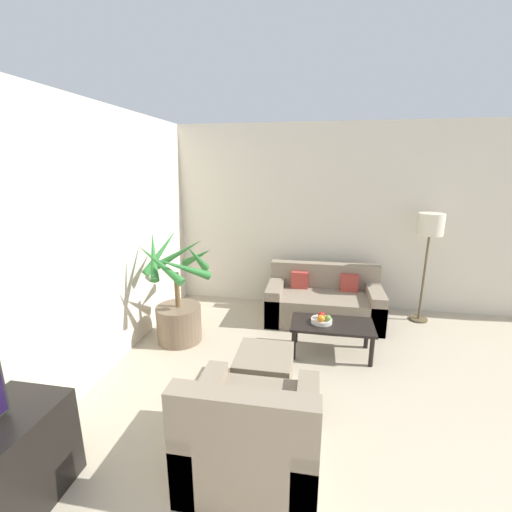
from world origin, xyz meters
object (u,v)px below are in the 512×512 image
fruit_bowl (321,321)px  apple_red (321,315)px  ottoman (264,371)px  apple_green (328,318)px  potted_palm (178,307)px  sofa_loveseat (323,302)px  orange_fruit (321,318)px  floor_lamp (430,230)px  armchair (252,436)px  coffee_table (332,328)px

fruit_bowl → apple_red: apple_red is taller
fruit_bowl → ottoman: bearing=-124.7°
apple_green → apple_red: bearing=143.9°
potted_palm → apple_red: size_ratio=17.70×
sofa_loveseat → fruit_bowl: sofa_loveseat is taller
apple_green → orange_fruit: orange_fruit is taller
potted_palm → fruit_bowl: size_ratio=5.73×
apple_red → ottoman: bearing=-124.1°
orange_fruit → potted_palm: bearing=177.8°
apple_green → ottoman: 1.00m
apple_red → ottoman: 1.00m
floor_lamp → sofa_loveseat: bearing=-170.9°
sofa_loveseat → apple_green: bearing=-88.3°
armchair → coffee_table: bearing=70.4°
coffee_table → apple_green: 0.15m
orange_fruit → apple_red: bearing=85.5°
coffee_table → orange_fruit: 0.20m
coffee_table → sofa_loveseat: bearing=95.0°
potted_palm → ottoman: size_ratio=2.45×
armchair → apple_green: bearing=71.6°
floor_lamp → armchair: (-1.85, -2.81, -1.00)m
potted_palm → apple_green: bearing=-0.9°
potted_palm → ottoman: potted_palm is taller
sofa_loveseat → orange_fruit: size_ratio=19.60×
fruit_bowl → orange_fruit: 0.10m
sofa_loveseat → armchair: armchair is taller
potted_palm → armchair: (1.23, -1.69, -0.16)m
floor_lamp → coffee_table: 1.93m
potted_palm → apple_red: (1.71, 0.02, 0.02)m
potted_palm → floor_lamp: size_ratio=0.91×
sofa_loveseat → ottoman: (-0.58, -1.68, -0.07)m
apple_red → coffee_table: bearing=-8.4°
floor_lamp → orange_fruit: size_ratio=19.13×
fruit_bowl → ottoman: (-0.54, -0.78, -0.21)m
sofa_loveseat → apple_red: sofa_loveseat is taller
potted_palm → orange_fruit: size_ratio=17.45×
coffee_table → orange_fruit: size_ratio=11.73×
fruit_bowl → sofa_loveseat: bearing=87.4°
fruit_bowl → apple_red: (-0.00, 0.01, 0.06)m
potted_palm → fruit_bowl: potted_palm is taller
floor_lamp → ottoman: floor_lamp is taller
potted_palm → orange_fruit: (1.71, -0.06, 0.02)m
sofa_loveseat → floor_lamp: 1.69m
apple_green → ottoman: apple_green is taller
potted_palm → coffee_table: size_ratio=1.49×
fruit_bowl → armchair: size_ratio=0.27×
coffee_table → apple_red: apple_red is taller
fruit_bowl → orange_fruit: orange_fruit is taller
coffee_table → fruit_bowl: 0.14m
sofa_loveseat → floor_lamp: (1.33, 0.21, 1.02)m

